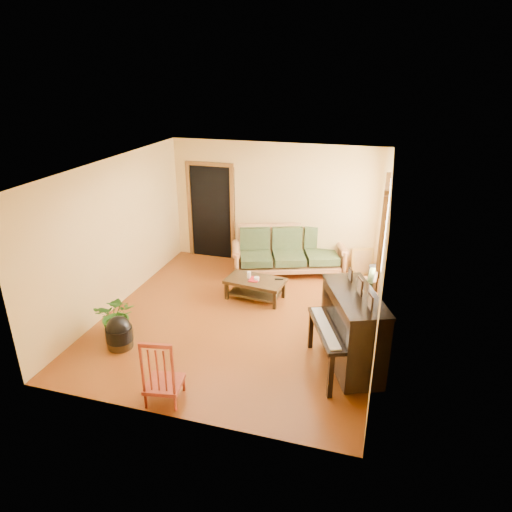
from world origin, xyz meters
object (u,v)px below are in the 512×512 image
(armchair, at_px, (352,293))
(ceramic_crock, at_px, (374,272))
(coffee_table, at_px, (255,289))
(potted_plant, at_px, (117,315))
(sofa, at_px, (289,251))
(red_chair, at_px, (163,368))
(footstool, at_px, (120,336))
(piano, at_px, (352,332))

(armchair, xyz_separation_m, ceramic_crock, (0.31, 1.72, -0.32))
(coffee_table, relative_size, potted_plant, 1.51)
(sofa, bearing_deg, potted_plant, -144.04)
(coffee_table, xyz_separation_m, red_chair, (-0.34, -2.99, 0.29))
(red_chair, distance_m, potted_plant, 1.85)
(ceramic_crock, bearing_deg, footstool, -134.82)
(piano, bearing_deg, coffee_table, 116.16)
(coffee_table, height_order, red_chair, red_chair)
(piano, height_order, ceramic_crock, piano)
(sofa, xyz_separation_m, piano, (1.54, -2.95, 0.11))
(footstool, distance_m, red_chair, 1.53)
(sofa, bearing_deg, footstool, -139.05)
(sofa, bearing_deg, red_chair, -118.97)
(coffee_table, relative_size, piano, 0.79)
(piano, distance_m, ceramic_crock, 3.23)
(footstool, bearing_deg, red_chair, -36.47)
(sofa, height_order, coffee_table, sofa)
(coffee_table, height_order, piano, piano)
(piano, bearing_deg, ceramic_crock, 64.27)
(footstool, height_order, potted_plant, potted_plant)
(coffee_table, xyz_separation_m, ceramic_crock, (2.07, 1.53, -0.06))
(sofa, xyz_separation_m, red_chair, (-0.68, -4.27, -0.00))
(coffee_table, bearing_deg, sofa, 75.17)
(sofa, xyz_separation_m, coffee_table, (-0.34, -1.29, -0.29))
(sofa, xyz_separation_m, armchair, (1.42, -1.48, -0.03))
(coffee_table, xyz_separation_m, piano, (1.88, -1.66, 0.40))
(piano, relative_size, potted_plant, 1.90)
(footstool, relative_size, ceramic_crock, 1.53)
(armchair, relative_size, piano, 0.67)
(footstool, xyz_separation_m, ceramic_crock, (3.61, 3.63, -0.06))
(ceramic_crock, distance_m, potted_plant, 5.07)
(ceramic_crock, bearing_deg, potted_plant, -138.85)
(potted_plant, bearing_deg, piano, 2.20)
(potted_plant, bearing_deg, footstool, -55.43)
(armchair, xyz_separation_m, red_chair, (-2.10, -2.80, 0.03))
(armchair, bearing_deg, sofa, 136.51)
(piano, xyz_separation_m, footstool, (-3.42, -0.44, -0.40))
(sofa, distance_m, footstool, 3.88)
(armchair, relative_size, potted_plant, 1.27)
(coffee_table, bearing_deg, red_chair, -96.44)
(red_chair, bearing_deg, potted_plant, 130.60)
(armchair, bearing_deg, coffee_table, 176.53)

